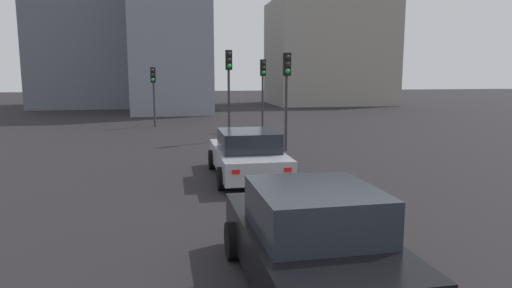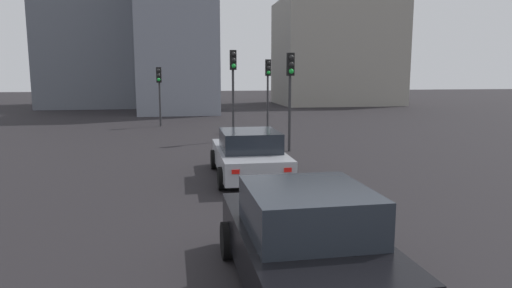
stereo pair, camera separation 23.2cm
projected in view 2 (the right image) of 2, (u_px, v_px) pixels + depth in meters
The scene contains 9 objects.
car_silver_lead at pixel (249, 155), 13.80m from camera, with size 4.59×2.11×1.46m.
car_black_second at pixel (304, 240), 6.58m from camera, with size 4.22×2.17×1.58m.
traffic_light_near_left at pixel (233, 76), 20.98m from camera, with size 0.32×0.30×4.21m.
traffic_light_near_right at pixel (268, 79), 25.21m from camera, with size 0.32×0.30×3.91m.
traffic_light_far_left at pixel (159, 84), 26.88m from camera, with size 0.33×0.30×3.51m.
traffic_light_far_right at pixel (290, 81), 18.12m from camera, with size 0.32×0.29×3.95m.
building_facade_left at pixel (336, 53), 46.70m from camera, with size 9.02×11.81×10.40m, color gray.
building_facade_center at pixel (178, 32), 36.70m from camera, with size 8.29×6.17×12.88m, color gray.
building_facade_right at pixel (93, 21), 43.60m from camera, with size 10.25×8.98×16.17m, color slate.
Camera 2 is at (-3.83, 1.89, 3.15)m, focal length 31.94 mm.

